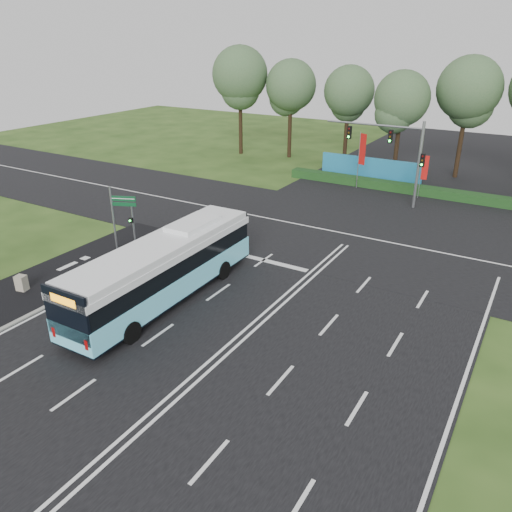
# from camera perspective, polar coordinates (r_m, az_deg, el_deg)

# --- Properties ---
(ground) EXTENTS (120.00, 120.00, 0.00)m
(ground) POSITION_cam_1_polar(r_m,az_deg,el_deg) (26.18, 1.65, -5.99)
(ground) COLOR #274416
(ground) RESTS_ON ground
(road_main) EXTENTS (20.00, 120.00, 0.04)m
(road_main) POSITION_cam_1_polar(r_m,az_deg,el_deg) (26.17, 1.65, -5.95)
(road_main) COLOR black
(road_main) RESTS_ON ground
(road_cross) EXTENTS (120.00, 14.00, 0.05)m
(road_cross) POSITION_cam_1_polar(r_m,az_deg,el_deg) (36.13, 11.03, 2.33)
(road_cross) COLOR black
(road_cross) RESTS_ON ground
(bike_path) EXTENTS (5.00, 18.00, 0.06)m
(bike_path) POSITION_cam_1_polar(r_m,az_deg,el_deg) (31.71, -21.32, -2.08)
(bike_path) COLOR black
(bike_path) RESTS_ON ground
(kerb_strip) EXTENTS (0.25, 18.00, 0.12)m
(kerb_strip) POSITION_cam_1_polar(r_m,az_deg,el_deg) (29.96, -18.43, -3.10)
(kerb_strip) COLOR gray
(kerb_strip) RESTS_ON ground
(city_bus) EXTENTS (2.91, 12.81, 3.67)m
(city_bus) POSITION_cam_1_polar(r_m,az_deg,el_deg) (26.58, -10.43, -1.44)
(city_bus) COLOR #6DE0FD
(city_bus) RESTS_ON ground
(pedestrian_signal) EXTENTS (0.28, 0.40, 3.00)m
(pedestrian_signal) POSITION_cam_1_polar(r_m,az_deg,el_deg) (33.65, -13.88, 3.38)
(pedestrian_signal) COLOR gray
(pedestrian_signal) RESTS_ON ground
(street_sign) EXTENTS (1.57, 0.74, 4.33)m
(street_sign) POSITION_cam_1_polar(r_m,az_deg,el_deg) (33.34, -15.52, 4.95)
(street_sign) COLOR gray
(street_sign) RESTS_ON ground
(utility_cabinet) EXTENTS (0.65, 0.58, 0.93)m
(utility_cabinet) POSITION_cam_1_polar(r_m,az_deg,el_deg) (30.56, -25.22, -2.85)
(utility_cabinet) COLOR #A39883
(utility_cabinet) RESTS_ON ground
(banner_flag_left) EXTENTS (0.71, 0.35, 5.17)m
(banner_flag_left) POSITION_cam_1_polar(r_m,az_deg,el_deg) (46.87, 11.95, 11.46)
(banner_flag_left) COLOR gray
(banner_flag_left) RESTS_ON ground
(banner_flag_mid) EXTENTS (0.54, 0.24, 3.83)m
(banner_flag_mid) POSITION_cam_1_polar(r_m,az_deg,el_deg) (45.46, 18.64, 9.30)
(banner_flag_mid) COLOR gray
(banner_flag_mid) RESTS_ON ground
(traffic_light_gantry) EXTENTS (8.41, 0.28, 7.00)m
(traffic_light_gantry) POSITION_cam_1_polar(r_m,az_deg,el_deg) (42.61, 15.92, 11.68)
(traffic_light_gantry) COLOR gray
(traffic_light_gantry) RESTS_ON ground
(hedge) EXTENTS (22.00, 1.20, 0.80)m
(hedge) POSITION_cam_1_polar(r_m,az_deg,el_deg) (47.42, 16.45, 7.47)
(hedge) COLOR #153A15
(hedge) RESTS_ON ground
(blue_hoarding) EXTENTS (10.00, 0.30, 2.20)m
(blue_hoarding) POSITION_cam_1_polar(r_m,az_deg,el_deg) (50.63, 12.92, 9.67)
(blue_hoarding) COLOR teal
(blue_hoarding) RESTS_ON ground
(eucalyptus_row) EXTENTS (55.37, 9.25, 12.53)m
(eucalyptus_row) POSITION_cam_1_polar(r_m,az_deg,el_deg) (51.59, 23.97, 16.82)
(eucalyptus_row) COLOR black
(eucalyptus_row) RESTS_ON ground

